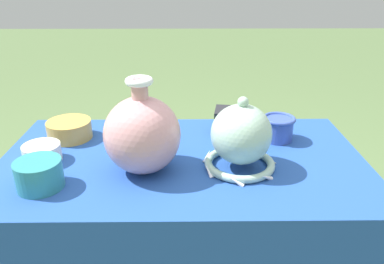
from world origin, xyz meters
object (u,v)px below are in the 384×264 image
at_px(cup_wide_slate, 135,125).
at_px(pot_squat_ivory, 42,153).
at_px(vase_tall_bulbous, 142,134).
at_px(vase_dome_bell, 241,139).
at_px(pot_squat_ochre, 69,130).
at_px(mosaic_tile_box, 233,122).
at_px(pot_squat_teal, 39,174).
at_px(cup_wide_cobalt, 278,127).

xyz_separation_m(cup_wide_slate, pot_squat_ivory, (-0.25, -0.17, -0.01)).
xyz_separation_m(vase_tall_bulbous, pot_squat_ivory, (-0.30, 0.05, -0.08)).
xyz_separation_m(vase_dome_bell, pot_squat_ochre, (-0.53, 0.20, -0.06)).
distance_m(vase_dome_bell, pot_squat_ivory, 0.57).
bearing_deg(vase_dome_bell, mosaic_tile_box, 88.87).
xyz_separation_m(pot_squat_teal, cup_wide_cobalt, (0.67, 0.28, 0.01)).
bearing_deg(pot_squat_ivory, vase_dome_bell, -4.17).
height_order(vase_tall_bulbous, mosaic_tile_box, vase_tall_bulbous).
height_order(vase_tall_bulbous, pot_squat_teal, vase_tall_bulbous).
xyz_separation_m(mosaic_tile_box, pot_squat_ochre, (-0.54, -0.03, -0.01)).
bearing_deg(vase_dome_bell, cup_wide_cobalt, 50.68).
distance_m(cup_wide_slate, pot_squat_ochre, 0.21).
relative_size(vase_dome_bell, mosaic_tile_box, 1.65).
distance_m(vase_dome_bell, pot_squat_teal, 0.53).
height_order(pot_squat_teal, cup_wide_slate, pot_squat_teal).
height_order(mosaic_tile_box, pot_squat_teal, mosaic_tile_box).
bearing_deg(pot_squat_ochre, mosaic_tile_box, 3.52).
distance_m(vase_dome_bell, mosaic_tile_box, 0.24).
relative_size(cup_wide_slate, pot_squat_ivory, 1.06).
distance_m(pot_squat_ochre, pot_squat_ivory, 0.16).
bearing_deg(vase_dome_bell, cup_wide_slate, 146.41).
bearing_deg(pot_squat_teal, pot_squat_ochre, 91.98).
xyz_separation_m(vase_dome_bell, pot_squat_teal, (-0.52, -0.10, -0.05)).
xyz_separation_m(vase_tall_bulbous, mosaic_tile_box, (0.27, 0.25, -0.07)).
bearing_deg(pot_squat_ochre, pot_squat_ivory, -102.02).
bearing_deg(mosaic_tile_box, pot_squat_ivory, -152.92).
relative_size(vase_tall_bulbous, cup_wide_cobalt, 2.49).
bearing_deg(vase_dome_bell, pot_squat_ivory, 175.83).
relative_size(vase_tall_bulbous, mosaic_tile_box, 2.03).
xyz_separation_m(mosaic_tile_box, cup_wide_slate, (-0.32, -0.02, -0.00)).
xyz_separation_m(vase_dome_bell, cup_wide_slate, (-0.32, 0.21, -0.05)).
relative_size(vase_dome_bell, pot_squat_teal, 1.82).
relative_size(pot_squat_ochre, pot_squat_ivory, 1.33).
distance_m(vase_tall_bulbous, pot_squat_ivory, 0.31).
bearing_deg(vase_tall_bulbous, pot_squat_ivory, 169.76).
relative_size(pot_squat_teal, pot_squat_ivory, 1.10).
xyz_separation_m(cup_wide_cobalt, pot_squat_ivory, (-0.71, -0.14, -0.02)).
xyz_separation_m(vase_dome_bell, mosaic_tile_box, (0.00, 0.23, -0.04)).
height_order(cup_wide_cobalt, pot_squat_ochre, cup_wide_cobalt).
height_order(mosaic_tile_box, pot_squat_ivory, mosaic_tile_box).
distance_m(mosaic_tile_box, pot_squat_ivory, 0.60).
height_order(cup_wide_slate, pot_squat_ochre, cup_wide_slate).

